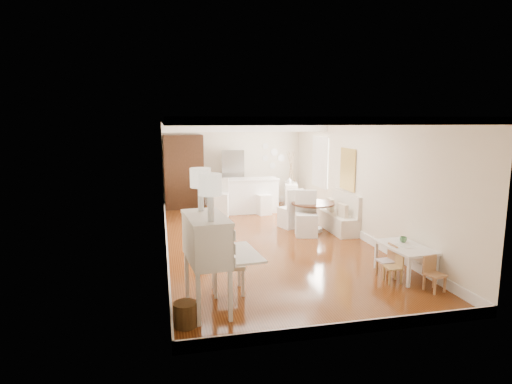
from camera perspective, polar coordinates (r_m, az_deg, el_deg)
name	(u,v)px	position (r m, az deg, el deg)	size (l,w,h in m)	color
room	(264,154)	(9.91, 1.07, 5.09)	(9.00, 9.04, 2.82)	brown
secretary_bureau	(207,263)	(6.35, -6.59, -9.36)	(1.11, 1.13, 1.42)	silver
gustavian_armchair	(228,263)	(6.99, -3.82, -9.46)	(0.56, 0.56, 0.97)	silver
wicker_basket	(185,314)	(6.09, -9.39, -15.80)	(0.33, 0.33, 0.33)	#4B3217
kids_table	(405,261)	(8.18, 19.24, -8.65)	(0.66, 1.10, 0.55)	white
kids_chair_a	(393,267)	(7.79, 17.80, -9.49)	(0.27, 0.27, 0.55)	tan
kids_chair_b	(386,260)	(8.03, 16.96, -8.72)	(0.28, 0.28, 0.59)	#B17E50
kids_chair_c	(435,274)	(7.63, 22.75, -10.06)	(0.28, 0.28, 0.58)	#B37F51
banquette	(338,212)	(10.92, 10.83, -2.57)	(0.52, 1.60, 0.98)	silver
dining_table	(313,217)	(10.79, 7.57, -3.31)	(1.07, 1.07, 0.73)	#4E2A19
slip_chair_near	(307,214)	(10.32, 6.75, -2.90)	(0.51, 0.53, 1.08)	white
slip_chair_far	(290,208)	(11.09, 4.61, -2.12)	(0.49, 0.51, 1.03)	white
breakfast_counter	(244,196)	(12.81, -1.63, -0.49)	(2.05, 0.65, 1.03)	white
bar_stool_left	(220,198)	(12.19, -4.77, -0.85)	(0.44, 0.44, 1.11)	white
bar_stool_right	(264,199)	(12.56, 1.02, -0.89)	(0.38, 0.38, 0.95)	white
pantry_cabinet	(184,172)	(13.57, -9.59, 2.66)	(1.20, 0.60, 2.30)	#381E11
fridge	(244,178)	(13.80, -1.66, 1.86)	(0.75, 0.65, 1.80)	silver
sideboard	(291,196)	(13.42, 4.65, -0.54)	(0.37, 0.84, 0.81)	beige
pencil_cup	(403,240)	(8.31, 19.05, -6.02)	(0.13, 0.13, 0.10)	#4E8753
branch_vase	(289,180)	(13.37, 4.47, 1.56)	(0.17, 0.17, 0.18)	silver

